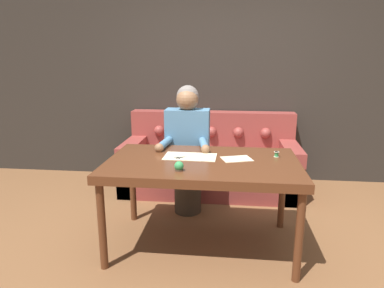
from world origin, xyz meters
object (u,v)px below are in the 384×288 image
at_px(dining_table, 202,168).
at_px(person, 188,149).
at_px(thread_spool, 276,154).
at_px(pin_cushion, 179,166).
at_px(couch, 210,163).
at_px(scissors, 182,157).

bearing_deg(dining_table, person, 107.42).
xyz_separation_m(person, thread_spool, (0.82, -0.48, 0.10)).
relative_size(dining_table, person, 1.18).
distance_m(dining_table, pin_cushion, 0.33).
height_order(couch, thread_spool, couch).
relative_size(couch, person, 1.57).
bearing_deg(couch, scissors, -97.16).
height_order(scissors, thread_spool, thread_spool).
xyz_separation_m(dining_table, thread_spool, (0.61, 0.17, 0.09)).
distance_m(person, thread_spool, 0.95).
bearing_deg(person, couch, 75.25).
relative_size(couch, thread_spool, 46.11).
xyz_separation_m(person, pin_cushion, (0.05, -0.93, 0.11)).
xyz_separation_m(thread_spool, pin_cushion, (-0.76, -0.45, 0.01)).
distance_m(dining_table, couch, 1.44).
relative_size(person, scissors, 6.84).
distance_m(person, scissors, 0.60).
height_order(dining_table, scissors, scissors).
bearing_deg(person, pin_cushion, -86.76).
distance_m(dining_table, thread_spool, 0.64).
bearing_deg(thread_spool, scissors, -171.74).
distance_m(scissors, thread_spool, 0.80).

